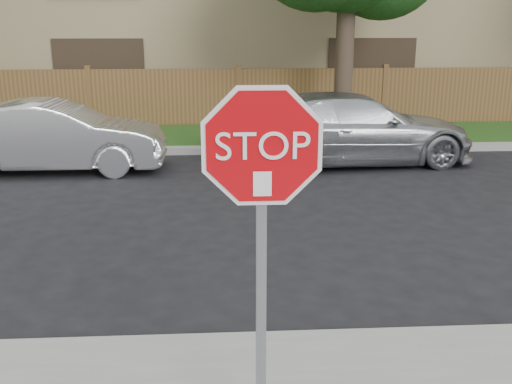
{
  "coord_description": "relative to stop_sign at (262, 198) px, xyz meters",
  "views": [
    {
      "loc": [
        -0.52,
        -4.93,
        2.86
      ],
      "look_at": [
        -0.28,
        -0.9,
        1.7
      ],
      "focal_mm": 42.0,
      "sensor_mm": 36.0,
      "label": 1
    }
  ],
  "objects": [
    {
      "name": "ground",
      "position": [
        0.28,
        1.48,
        -1.83
      ],
      "size": [
        90.0,
        90.0,
        0.0
      ],
      "primitive_type": "plane",
      "color": "black",
      "rests_on": "ground"
    },
    {
      "name": "sedan_right",
      "position": [
        2.46,
        8.54,
        -1.11
      ],
      "size": [
        5.16,
        2.54,
        1.44
      ],
      "primitive_type": "imported",
      "rotation": [
        0.0,
        0.0,
        1.68
      ],
      "color": "#B1B4B9",
      "rests_on": "ground"
    },
    {
      "name": "grass_strip",
      "position": [
        0.28,
        11.28,
        -1.77
      ],
      "size": [
        70.0,
        3.0,
        0.12
      ],
      "primitive_type": "cube",
      "color": "#1E4714",
      "rests_on": "ground"
    },
    {
      "name": "sedan_left",
      "position": [
        -3.43,
        8.18,
        -1.14
      ],
      "size": [
        4.18,
        1.49,
        1.37
      ],
      "primitive_type": "imported",
      "rotation": [
        0.0,
        0.0,
        1.58
      ],
      "color": "silver",
      "rests_on": "ground"
    },
    {
      "name": "far_curb",
      "position": [
        0.28,
        9.63,
        -1.75
      ],
      "size": [
        70.0,
        0.3,
        0.15
      ],
      "primitive_type": "cube",
      "color": "gray",
      "rests_on": "ground"
    },
    {
      "name": "apartment_building",
      "position": [
        0.28,
        18.48,
        1.7
      ],
      "size": [
        35.2,
        9.2,
        7.2
      ],
      "color": "tan",
      "rests_on": "ground"
    },
    {
      "name": "fence",
      "position": [
        0.28,
        12.88,
        -1.03
      ],
      "size": [
        70.0,
        0.12,
        1.6
      ],
      "primitive_type": "cube",
      "color": "brown",
      "rests_on": "ground"
    },
    {
      "name": "stop_sign",
      "position": [
        0.0,
        0.0,
        0.0
      ],
      "size": [
        1.01,
        0.13,
        2.55
      ],
      "color": "gray",
      "rests_on": "sidewalk_near"
    }
  ]
}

